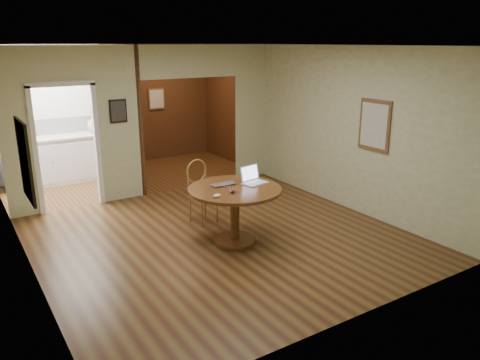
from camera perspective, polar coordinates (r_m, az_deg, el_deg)
floor at (r=6.87m, az=-2.22°, el=-7.09°), size 5.00×5.00×0.00m
room_shell at (r=9.08m, az=-14.95°, el=6.70°), size 5.20×7.50×5.00m
dining_table at (r=6.52m, az=-0.64°, el=-2.73°), size 1.30×1.30×0.81m
chair at (r=7.33m, az=-4.82°, el=-0.95°), size 0.50×0.50×1.00m
open_laptop at (r=6.69m, az=1.53°, el=0.23°), size 0.37×0.34×0.24m
closed_laptop at (r=6.52m, az=-1.75°, el=-0.65°), size 0.36×0.24×0.03m
mouse at (r=6.07m, az=-2.84°, el=-1.92°), size 0.11×0.07×0.05m
wine_glass at (r=6.22m, az=-0.91°, el=-1.24°), size 0.08×0.08×0.09m
pen at (r=6.22m, az=-0.56°, el=-1.62°), size 0.12×0.09×0.01m
kitchen_cabinet at (r=10.08m, az=-21.33°, el=2.32°), size 2.06×0.60×0.94m
grocery_bag at (r=10.13m, az=-17.26°, el=6.37°), size 0.32×0.27×0.30m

